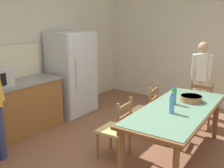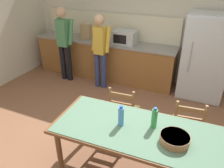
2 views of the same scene
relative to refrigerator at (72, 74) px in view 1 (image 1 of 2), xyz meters
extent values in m
plane|color=brown|center=(-1.09, -2.19, -0.87)|extent=(8.32, 8.32, 0.00)
cube|color=beige|center=(-1.09, 0.47, 0.58)|extent=(6.52, 0.12, 2.90)
cube|color=beige|center=(2.17, -2.19, 0.58)|extent=(0.12, 5.20, 2.90)
cube|color=silver|center=(0.00, 0.01, 0.00)|extent=(0.88, 0.68, 1.74)
cube|color=silver|center=(0.00, -0.34, 0.00)|extent=(0.85, 0.02, 1.67)
cylinder|color=#A5AAB2|center=(-0.27, -0.36, 0.09)|extent=(0.02, 0.02, 0.61)
cylinder|color=brown|center=(0.45, -2.87, -0.50)|extent=(0.07, 0.07, 0.73)
cylinder|color=brown|center=(-1.51, -2.26, -0.50)|extent=(0.07, 0.07, 0.73)
cylinder|color=brown|center=(0.43, -2.19, -0.50)|extent=(0.07, 0.07, 0.73)
cube|color=brown|center=(-0.53, -2.56, -0.12)|extent=(2.17, 0.95, 0.04)
cube|color=#567A60|center=(-0.53, -2.56, -0.09)|extent=(2.08, 0.91, 0.01)
cylinder|color=#4C8ED6|center=(-0.80, -2.57, 0.03)|extent=(0.07, 0.07, 0.24)
cylinder|color=#2D51B2|center=(-0.80, -2.57, 0.17)|extent=(0.04, 0.04, 0.03)
cylinder|color=green|center=(-0.43, -2.45, 0.03)|extent=(0.07, 0.07, 0.24)
cylinder|color=#2D51B2|center=(-0.43, -2.45, 0.17)|extent=(0.04, 0.04, 0.03)
cylinder|color=#9E6642|center=(-0.16, -2.62, -0.04)|extent=(0.32, 0.32, 0.09)
cylinder|color=#9E6642|center=(-0.16, -2.62, -0.01)|extent=(0.31, 0.31, 0.02)
cylinder|color=olive|center=(0.08, -1.59, -0.66)|extent=(0.04, 0.04, 0.41)
cylinder|color=olive|center=(-0.27, -1.63, -0.66)|extent=(0.04, 0.04, 0.41)
cylinder|color=olive|center=(0.12, -1.93, -0.66)|extent=(0.04, 0.04, 0.41)
cylinder|color=olive|center=(-0.24, -1.97, -0.66)|extent=(0.04, 0.04, 0.41)
cube|color=tan|center=(-0.08, -1.78, -0.44)|extent=(0.46, 0.45, 0.04)
cylinder|color=olive|center=(0.12, -1.93, -0.19)|extent=(0.04, 0.04, 0.46)
cylinder|color=olive|center=(-0.24, -1.97, -0.19)|extent=(0.04, 0.04, 0.46)
cube|color=olive|center=(-0.06, -1.95, -0.06)|extent=(0.36, 0.07, 0.07)
cube|color=olive|center=(-0.06, -1.95, -0.21)|extent=(0.36, 0.07, 0.07)
cylinder|color=olive|center=(1.04, -2.70, -0.66)|extent=(0.04, 0.04, 0.41)
cylinder|color=olive|center=(1.04, -2.34, -0.66)|extent=(0.04, 0.04, 0.41)
cylinder|color=olive|center=(0.70, -2.70, -0.66)|extent=(0.04, 0.04, 0.41)
cylinder|color=olive|center=(0.70, -2.34, -0.66)|extent=(0.04, 0.04, 0.41)
cube|color=tan|center=(0.87, -2.52, -0.44)|extent=(0.40, 0.42, 0.04)
cylinder|color=olive|center=(0.70, -2.70, -0.19)|extent=(0.04, 0.04, 0.46)
cylinder|color=olive|center=(0.70, -2.34, -0.19)|extent=(0.04, 0.04, 0.46)
cube|color=olive|center=(0.70, -2.52, -0.06)|extent=(0.03, 0.36, 0.07)
cube|color=olive|center=(0.70, -2.52, -0.21)|extent=(0.03, 0.36, 0.07)
cylinder|color=olive|center=(-0.87, -1.63, -0.66)|extent=(0.04, 0.04, 0.41)
cylinder|color=olive|center=(-1.23, -1.65, -0.66)|extent=(0.04, 0.04, 0.41)
cylinder|color=olive|center=(-0.85, -1.97, -0.66)|extent=(0.04, 0.04, 0.41)
cylinder|color=olive|center=(-1.21, -1.99, -0.66)|extent=(0.04, 0.04, 0.41)
cube|color=tan|center=(-1.04, -1.81, -0.44)|extent=(0.44, 0.42, 0.04)
cylinder|color=olive|center=(-0.85, -1.97, -0.19)|extent=(0.04, 0.04, 0.46)
cylinder|color=olive|center=(-1.21, -1.99, -0.19)|extent=(0.04, 0.04, 0.46)
cube|color=olive|center=(-1.03, -1.98, -0.06)|extent=(0.36, 0.05, 0.07)
cube|color=olive|center=(-1.03, -1.98, -0.21)|extent=(0.36, 0.05, 0.07)
cylinder|color=navy|center=(-2.03, -0.51, -0.46)|extent=(0.12, 0.12, 0.82)
cylinder|color=silver|center=(1.41, -2.36, -0.48)|extent=(0.12, 0.12, 0.77)
cylinder|color=silver|center=(1.36, -2.22, -0.48)|extent=(0.12, 0.12, 0.77)
cube|color=white|center=(1.39, -2.29, 0.17)|extent=(0.23, 0.26, 0.54)
sphere|color=tan|center=(1.39, -2.29, 0.58)|extent=(0.20, 0.20, 0.20)
cylinder|color=white|center=(1.38, -2.45, 0.20)|extent=(0.22, 0.15, 0.52)
cylinder|color=white|center=(1.28, -2.16, 0.20)|extent=(0.22, 0.15, 0.52)
camera|label=1|loc=(-3.94, -3.82, 1.14)|focal=42.00mm
camera|label=2|loc=(-0.04, -4.54, 1.58)|focal=35.00mm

